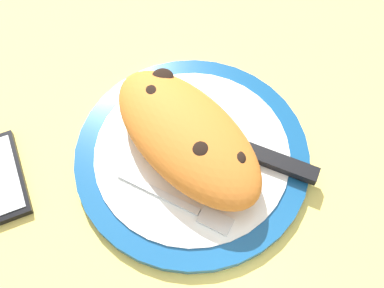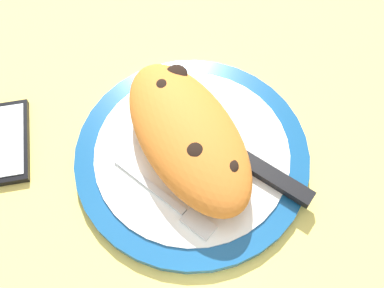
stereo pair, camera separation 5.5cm
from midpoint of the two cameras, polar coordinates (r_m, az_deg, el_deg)
name	(u,v)px [view 2 (the right image)]	position (r cm, az deg, el deg)	size (l,w,h in cm)	color
ground_plane	(192,162)	(59.61, 2.63, -2.61)	(150.00, 150.00, 3.00)	#EACC60
plate	(192,155)	(57.57, 2.73, -1.61)	(30.09, 30.09, 1.65)	navy
calzone	(188,135)	(54.18, 2.36, 0.93)	(25.41, 16.87, 6.48)	orange
fork	(172,203)	(53.67, 0.41, -7.84)	(15.12, 3.72, 0.40)	silver
knife	(256,167)	(56.21, 10.94, -3.19)	(22.14, 6.41, 1.20)	silver
smartphone	(3,142)	(62.62, -20.68, -0.04)	(13.80, 12.00, 1.16)	black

